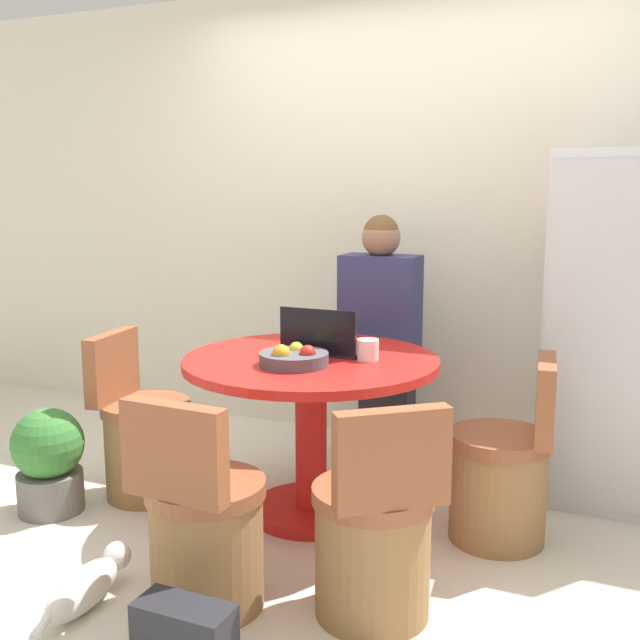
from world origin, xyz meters
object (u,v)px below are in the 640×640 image
at_px(chair_right_side, 503,477).
at_px(potted_plant, 49,459).
at_px(refrigerator, 630,329).
at_px(chair_near_camera, 204,534).
at_px(chair_left_side, 144,440).
at_px(person_seated, 382,329).
at_px(chair_near_right_corner, 374,541).
at_px(cat, 87,585).
at_px(dining_table, 311,402).
at_px(fruit_bowl, 294,358).
at_px(laptop, 323,344).

height_order(chair_right_side, potted_plant, chair_right_side).
bearing_deg(refrigerator, chair_right_side, -121.87).
relative_size(chair_near_camera, chair_left_side, 1.00).
bearing_deg(person_seated, refrigerator, -178.67).
distance_m(chair_near_camera, potted_plant, 1.16).
xyz_separation_m(chair_near_right_corner, cat, (-0.95, -0.36, -0.20)).
distance_m(dining_table, fruit_bowl, 0.29).
height_order(chair_right_side, person_seated, person_seated).
distance_m(dining_table, potted_plant, 1.24).
bearing_deg(chair_near_camera, chair_right_side, -130.26).
relative_size(chair_right_side, potted_plant, 1.63).
bearing_deg(potted_plant, chair_near_right_corner, -7.11).
bearing_deg(fruit_bowl, chair_near_camera, -92.41).
height_order(dining_table, fruit_bowl, fruit_bowl).
height_order(person_seated, potted_plant, person_seated).
bearing_deg(refrigerator, dining_table, -147.38).
relative_size(chair_right_side, laptop, 2.21).
xyz_separation_m(refrigerator, chair_near_camera, (-1.30, -1.66, -0.54)).
bearing_deg(refrigerator, chair_near_right_corner, -116.76).
relative_size(chair_near_camera, fruit_bowl, 2.72).
bearing_deg(potted_plant, laptop, 25.14).
distance_m(person_seated, laptop, 0.70).
xyz_separation_m(chair_right_side, cat, (-1.25, -1.12, -0.20)).
distance_m(dining_table, person_seated, 0.81).
bearing_deg(laptop, chair_right_side, -178.79).
height_order(refrigerator, potted_plant, refrigerator).
relative_size(refrigerator, chair_near_camera, 2.07).
relative_size(refrigerator, cat, 3.24).
height_order(person_seated, laptop, person_seated).
xyz_separation_m(refrigerator, fruit_bowl, (-1.28, -0.98, -0.05)).
bearing_deg(cat, potted_plant, 47.28).
xyz_separation_m(dining_table, person_seated, (0.06, 0.79, 0.20)).
relative_size(chair_right_side, cat, 1.56).
xyz_separation_m(chair_near_camera, chair_near_right_corner, (0.57, 0.19, 0.00)).
xyz_separation_m(chair_near_right_corner, potted_plant, (-1.65, 0.21, -0.03)).
bearing_deg(laptop, fruit_bowl, 84.90).
xyz_separation_m(chair_near_right_corner, chair_right_side, (0.30, 0.76, 0.00)).
bearing_deg(potted_plant, person_seated, 46.26).
bearing_deg(potted_plant, chair_left_side, 49.32).
xyz_separation_m(refrigerator, person_seated, (-1.21, -0.03, -0.09)).
bearing_deg(potted_plant, chair_right_side, 15.78).
bearing_deg(refrigerator, potted_plant, -152.24).
height_order(chair_left_side, potted_plant, chair_left_side).
distance_m(chair_near_camera, fruit_bowl, 0.84).
bearing_deg(dining_table, laptop, 77.04).
relative_size(dining_table, fruit_bowl, 3.86).
height_order(refrigerator, chair_near_right_corner, refrigerator).
height_order(chair_near_camera, potted_plant, chair_near_camera).
distance_m(chair_near_camera, cat, 0.46).
distance_m(person_seated, cat, 1.97).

